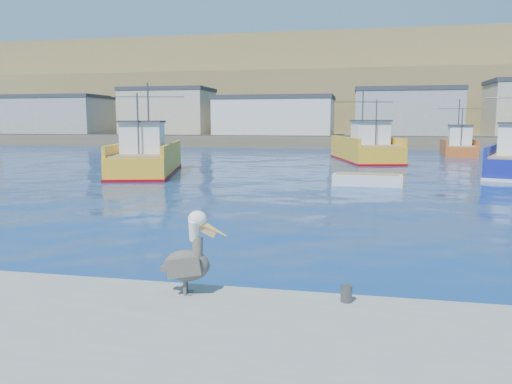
# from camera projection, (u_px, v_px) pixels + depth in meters

# --- Properties ---
(ground) EXTENTS (260.00, 260.00, 0.00)m
(ground) POSITION_uv_depth(u_px,v_px,m) (230.00, 265.00, 12.73)
(ground) COLOR navy
(ground) RESTS_ON ground
(dock_bollards) EXTENTS (36.20, 0.20, 0.30)m
(dock_bollards) POSITION_uv_depth(u_px,v_px,m) (215.00, 285.00, 9.22)
(dock_bollards) COLOR #4C4C4C
(dock_bollards) RESTS_ON dock
(far_shore) EXTENTS (200.00, 81.00, 24.00)m
(far_shore) POSITION_uv_depth(u_px,v_px,m) (347.00, 99.00, 117.40)
(far_shore) COLOR brown
(far_shore) RESTS_ON ground
(trawler_yellow_a) EXTENTS (6.65, 12.04, 6.53)m
(trawler_yellow_a) POSITION_uv_depth(u_px,v_px,m) (147.00, 159.00, 35.39)
(trawler_yellow_a) COLOR gold
(trawler_yellow_a) RESTS_ON ground
(trawler_yellow_b) EXTENTS (6.99, 12.79, 6.62)m
(trawler_yellow_b) POSITION_uv_depth(u_px,v_px,m) (365.00, 149.00, 46.90)
(trawler_yellow_b) COLOR gold
(trawler_yellow_b) RESTS_ON ground
(boat_orange) EXTENTS (4.42, 8.65, 6.10)m
(boat_orange) POSITION_uv_depth(u_px,v_px,m) (458.00, 146.00, 53.99)
(boat_orange) COLOR #C1541F
(boat_orange) RESTS_ON ground
(skiff_mid) EXTENTS (3.98, 1.54, 0.85)m
(skiff_mid) POSITION_uv_depth(u_px,v_px,m) (367.00, 181.00, 28.72)
(skiff_mid) COLOR silver
(skiff_mid) RESTS_ON ground
(pelican) EXTENTS (1.25, 0.66, 1.55)m
(pelican) POSITION_uv_depth(u_px,v_px,m) (189.00, 259.00, 9.10)
(pelican) COLOR #595451
(pelican) RESTS_ON dock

